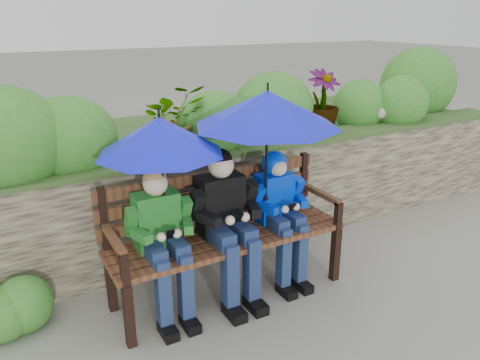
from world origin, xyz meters
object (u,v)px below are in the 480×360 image
boy_left (162,236)px  boy_middle (227,218)px  umbrella_right (267,109)px  boy_right (280,205)px  umbrella_left (160,136)px  park_bench (224,226)px

boy_left → boy_middle: 0.54m
umbrella_right → boy_left: bearing=-179.5°
boy_right → umbrella_left: umbrella_left is taller
park_bench → umbrella_right: 1.01m
umbrella_left → umbrella_right: (0.86, -0.03, 0.11)m
boy_middle → boy_right: boy_middle is taller
boy_left → umbrella_right: (0.90, 0.01, 0.86)m
boy_left → umbrella_right: size_ratio=1.01×
boy_right → umbrella_right: size_ratio=0.99×
park_bench → boy_left: (-0.56, -0.09, 0.09)m
boy_middle → umbrella_left: 0.87m
umbrella_left → boy_right: bearing=-1.2°
umbrella_left → umbrella_right: 0.87m
boy_left → boy_right: 1.05m
boy_middle → umbrella_right: (0.37, 0.02, 0.83)m
park_bench → umbrella_right: (0.34, -0.09, 0.95)m
park_bench → boy_right: 0.51m
park_bench → umbrella_left: size_ratio=2.12×
park_bench → boy_right: size_ratio=1.70×
boy_middle → umbrella_right: umbrella_right is taller
boy_left → boy_right: bearing=0.8°
boy_left → umbrella_left: (0.04, 0.04, 0.75)m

